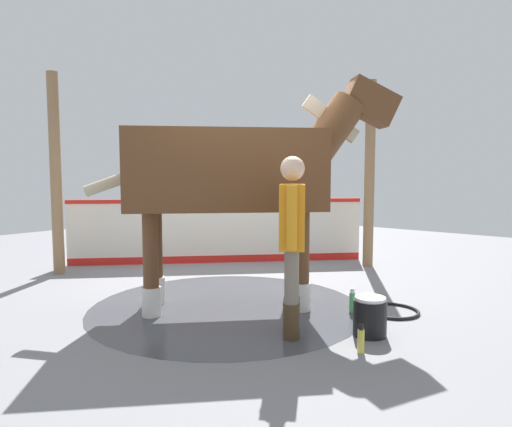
% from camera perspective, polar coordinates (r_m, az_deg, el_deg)
% --- Properties ---
extents(ground_plane, '(16.00, 16.00, 0.02)m').
position_cam_1_polar(ground_plane, '(5.44, -4.27, -10.78)').
color(ground_plane, gray).
extents(wet_patch, '(3.01, 3.01, 0.00)m').
position_cam_1_polar(wet_patch, '(5.11, -3.72, -11.70)').
color(wet_patch, '#42444C').
rests_on(wet_patch, ground).
extents(barrier_wall, '(3.57, 3.42, 1.06)m').
position_cam_1_polar(barrier_wall, '(7.51, -4.82, -2.52)').
color(barrier_wall, silver).
rests_on(barrier_wall, ground).
extents(roof_post_near, '(0.16, 0.16, 2.94)m').
position_cam_1_polar(roof_post_near, '(7.35, 14.22, 4.83)').
color(roof_post_near, olive).
rests_on(roof_post_near, ground).
extents(roof_post_far, '(0.16, 0.16, 2.94)m').
position_cam_1_polar(roof_post_far, '(7.18, -24.09, 4.55)').
color(roof_post_far, olive).
rests_on(roof_post_far, ground).
extents(horse, '(2.61, 2.51, 2.54)m').
position_cam_1_polar(horse, '(4.90, -2.46, 4.97)').
color(horse, brown).
rests_on(horse, ground).
extents(handler, '(0.56, 0.45, 1.63)m').
position_cam_1_polar(handler, '(4.05, 4.60, -2.59)').
color(handler, '#47331E').
rests_on(handler, ground).
extents(wash_bucket, '(0.30, 0.30, 0.36)m').
position_cam_1_polar(wash_bucket, '(4.31, 14.26, -12.56)').
color(wash_bucket, black).
rests_on(wash_bucket, ground).
extents(bottle_shampoo, '(0.06, 0.06, 0.24)m').
position_cam_1_polar(bottle_shampoo, '(3.93, 13.18, -15.35)').
color(bottle_shampoo, '#D8CC4C').
rests_on(bottle_shampoo, ground).
extents(bottle_spray, '(0.06, 0.06, 0.27)m').
position_cam_1_polar(bottle_spray, '(4.94, 12.13, -10.90)').
color(bottle_spray, '#4CA559').
rests_on(bottle_spray, ground).
extents(hose_coil, '(0.57, 0.57, 0.03)m').
position_cam_1_polar(hose_coil, '(5.10, 16.90, -11.74)').
color(hose_coil, black).
rests_on(hose_coil, ground).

